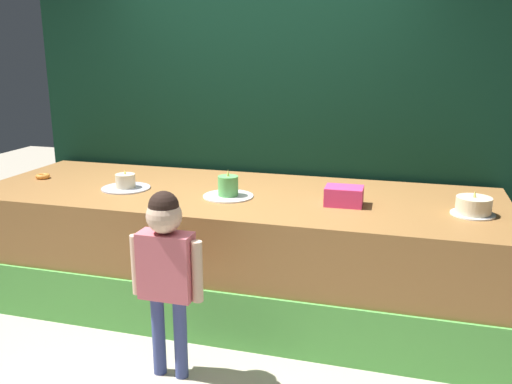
# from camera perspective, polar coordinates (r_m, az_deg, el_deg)

# --- Properties ---
(ground_plane) EXTENTS (12.00, 12.00, 0.00)m
(ground_plane) POSITION_cam_1_polar(r_m,az_deg,el_deg) (3.67, -5.47, -15.62)
(ground_plane) COLOR #BCB29E
(stage_platform) EXTENTS (3.77, 1.32, 0.86)m
(stage_platform) POSITION_cam_1_polar(r_m,az_deg,el_deg) (4.03, -2.26, -5.93)
(stage_platform) COLOR #9E6B38
(stage_platform) RESTS_ON ground_plane
(curtain_backdrop) EXTENTS (4.02, 0.08, 3.14)m
(curtain_backdrop) POSITION_cam_1_polar(r_m,az_deg,el_deg) (4.51, 0.64, 11.19)
(curtain_backdrop) COLOR black
(curtain_backdrop) RESTS_ON ground_plane
(child_figure) EXTENTS (0.43, 0.20, 1.12)m
(child_figure) POSITION_cam_1_polar(r_m,az_deg,el_deg) (3.07, -9.45, -7.07)
(child_figure) COLOR #3F4C8C
(child_figure) RESTS_ON ground_plane
(pink_box) EXTENTS (0.25, 0.19, 0.12)m
(pink_box) POSITION_cam_1_polar(r_m,az_deg,el_deg) (3.61, 9.25, -0.41)
(pink_box) COLOR #F53D83
(pink_box) RESTS_ON stage_platform
(donut) EXTENTS (0.11, 0.11, 0.04)m
(donut) POSITION_cam_1_polar(r_m,az_deg,el_deg) (4.63, -21.54, 1.55)
(donut) COLOR orange
(donut) RESTS_ON stage_platform
(cake_left) EXTENTS (0.36, 0.36, 0.14)m
(cake_left) POSITION_cam_1_polar(r_m,az_deg,el_deg) (4.10, -13.57, 0.88)
(cake_left) COLOR silver
(cake_left) RESTS_ON stage_platform
(cake_center) EXTENTS (0.35, 0.35, 0.20)m
(cake_center) POSITION_cam_1_polar(r_m,az_deg,el_deg) (3.77, -2.95, 0.33)
(cake_center) COLOR white
(cake_center) RESTS_ON stage_platform
(cake_right) EXTENTS (0.27, 0.27, 0.16)m
(cake_right) POSITION_cam_1_polar(r_m,az_deg,el_deg) (3.62, 21.93, -1.42)
(cake_right) COLOR white
(cake_right) RESTS_ON stage_platform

